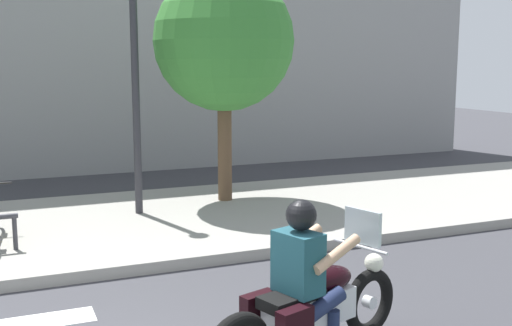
{
  "coord_description": "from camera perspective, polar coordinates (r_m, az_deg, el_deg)",
  "views": [
    {
      "loc": [
        -0.33,
        -4.74,
        2.56
      ],
      "look_at": [
        2.79,
        2.71,
        1.26
      ],
      "focal_mm": 44.38,
      "sensor_mm": 36.0,
      "label": 1
    }
  ],
  "objects": [
    {
      "name": "tree_near_rack",
      "position": [
        10.96,
        -2.91,
        10.85
      ],
      "size": [
        2.4,
        2.4,
        4.11
      ],
      "color": "brown",
      "rests_on": "ground"
    },
    {
      "name": "street_lamp",
      "position": [
        10.13,
        -10.84,
        7.85
      ],
      "size": [
        0.28,
        0.28,
        3.85
      ],
      "color": "#2D2D33",
      "rests_on": "ground"
    },
    {
      "name": "sidewalk",
      "position": [
        9.83,
        -20.12,
        -6.1
      ],
      "size": [
        24.0,
        4.4,
        0.15
      ],
      "primitive_type": "cube",
      "color": "gray",
      "rests_on": "ground"
    },
    {
      "name": "motorcycle",
      "position": [
        5.57,
        4.99,
        -13.02
      ],
      "size": [
        2.17,
        0.94,
        1.24
      ],
      "color": "black",
      "rests_on": "ground"
    },
    {
      "name": "rider",
      "position": [
        5.4,
        4.43,
        -9.6
      ],
      "size": [
        0.73,
        0.67,
        1.44
      ],
      "color": "#1E4C59",
      "rests_on": "ground"
    }
  ]
}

